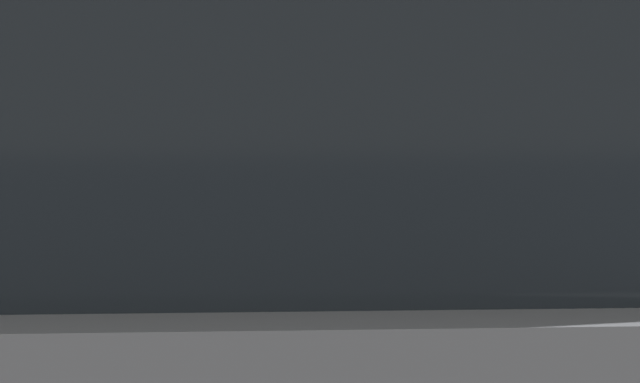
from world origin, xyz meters
The scene contains 4 objects.
parking_meter centered at (-0.19, 0.26, 1.24)m, with size 0.19×0.20×1.46m.
pedestrian_at_meter centered at (-0.70, 0.48, 1.15)m, with size 0.72×0.42×1.74m.
background_railing centered at (0.00, 3.16, 0.90)m, with size 24.06×0.06×1.05m.
backdrop_wall centered at (0.00, 5.27, 1.94)m, with size 32.00×0.50×3.89m, color gray.
Camera 1 is at (-0.73, -3.18, 1.28)m, focal length 60.68 mm.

